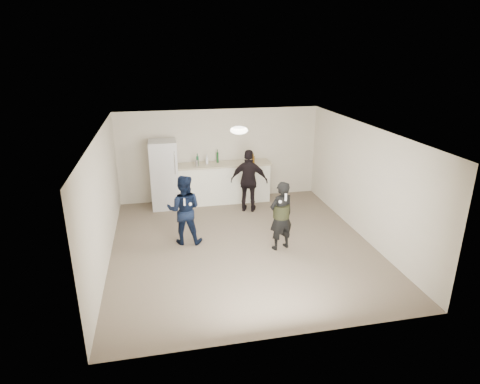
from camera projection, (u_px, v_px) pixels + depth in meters
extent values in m
plane|color=#6B5B4C|center=(242.00, 245.00, 8.69)|extent=(6.00, 6.00, 0.00)
plane|color=silver|center=(242.00, 131.00, 7.84)|extent=(6.00, 6.00, 0.00)
plane|color=beige|center=(220.00, 155.00, 11.03)|extent=(6.00, 0.00, 6.00)
plane|color=beige|center=(287.00, 262.00, 5.50)|extent=(6.00, 0.00, 6.00)
plane|color=beige|center=(103.00, 200.00, 7.74)|extent=(0.00, 6.00, 6.00)
plane|color=beige|center=(364.00, 182.00, 8.79)|extent=(0.00, 6.00, 6.00)
cube|color=white|center=(222.00, 184.00, 10.97)|extent=(2.60, 0.56, 1.05)
cube|color=beige|center=(221.00, 164.00, 10.78)|extent=(2.68, 0.64, 0.04)
cube|color=silver|center=(164.00, 175.00, 10.49)|extent=(0.70, 0.70, 1.80)
cylinder|color=silver|center=(175.00, 163.00, 10.06)|extent=(0.02, 0.02, 0.60)
ellipsoid|color=white|center=(239.00, 130.00, 8.13)|extent=(0.36, 0.36, 0.16)
cylinder|color=#AAAAAF|center=(197.00, 163.00, 10.52)|extent=(0.08, 0.08, 0.17)
imported|color=#0F1E40|center=(184.00, 210.00, 8.56)|extent=(0.85, 0.72, 1.53)
imported|color=black|center=(281.00, 216.00, 8.30)|extent=(0.62, 0.50, 1.49)
cylinder|color=#2A3216|center=(281.00, 211.00, 8.27)|extent=(0.34, 0.34, 0.28)
imported|color=black|center=(249.00, 181.00, 10.26)|extent=(1.03, 0.69, 1.63)
cube|color=silver|center=(184.00, 202.00, 8.21)|extent=(0.04, 0.04, 0.15)
sphere|color=white|center=(190.00, 204.00, 8.28)|extent=(0.07, 0.07, 0.07)
cube|color=silver|center=(286.00, 197.00, 7.90)|extent=(0.04, 0.04, 0.15)
sphere|color=white|center=(280.00, 202.00, 7.95)|extent=(0.07, 0.07, 0.07)
cylinder|color=white|center=(207.00, 161.00, 10.72)|extent=(0.07, 0.07, 0.18)
cylinder|color=#905D15|center=(253.00, 160.00, 10.79)|extent=(0.08, 0.08, 0.19)
cylinder|color=#144828|center=(197.00, 161.00, 10.59)|extent=(0.07, 0.07, 0.24)
cylinder|color=#14461D|center=(218.00, 157.00, 10.85)|extent=(0.06, 0.06, 0.28)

